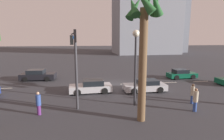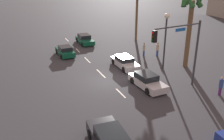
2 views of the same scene
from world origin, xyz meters
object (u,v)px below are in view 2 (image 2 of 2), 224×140
pedestrian_1 (144,49)px  palm_tree_0 (191,14)px  car_4 (65,51)px  streetlamp (166,31)px  car_0 (85,39)px  pedestrian_0 (221,86)px  traffic_signal (183,45)px  car_3 (147,81)px  pedestrian_2 (158,49)px  car_1 (125,62)px

pedestrian_1 → palm_tree_0: size_ratio=0.20×
car_4 → streetlamp: (9.06, 9.00, 3.71)m
streetlamp → car_0: bearing=-160.6°
car_0 → pedestrian_0: bearing=15.3°
traffic_signal → pedestrian_1: traffic_signal is taller
pedestrian_1 → palm_tree_0: 7.66m
pedestrian_0 → car_3: bearing=-127.9°
car_3 → pedestrian_0: (3.90, 5.02, 0.30)m
traffic_signal → pedestrian_0: (2.47, 2.54, -3.29)m
pedestrian_2 → car_3: bearing=-38.1°
car_0 → traffic_signal: size_ratio=0.74×
car_1 → car_3: (5.61, -0.39, 0.03)m
car_1 → car_0: bearing=-174.3°
traffic_signal → car_4: bearing=-152.1°
car_0 → pedestrian_0: 22.05m
pedestrian_2 → palm_tree_0: bearing=11.3°
car_3 → car_1: bearing=176.0°
car_4 → pedestrian_0: pedestrian_0 is taller
car_3 → car_4: car_3 is taller
car_4 → pedestrian_1: 10.22m
car_0 → pedestrian_0: pedestrian_0 is taller
pedestrian_0 → streetlamp: bearing=-172.8°
car_1 → palm_tree_0: palm_tree_0 is taller
pedestrian_2 → traffic_signal: bearing=-21.2°
streetlamp → palm_tree_0: (0.28, 2.81, 1.66)m
car_4 → traffic_signal: size_ratio=0.65×
car_0 → pedestrian_2: 11.86m
pedestrian_2 → car_1: bearing=-69.9°
traffic_signal → pedestrian_0: bearing=45.8°
car_0 → pedestrian_1: bearing=30.3°
car_0 → streetlamp: streetlamp is taller
car_3 → palm_tree_0: (-3.19, 6.90, 5.36)m
streetlamp → car_3: bearing=-49.7°
car_4 → pedestrian_2: pedestrian_2 is taller
traffic_signal → pedestrian_2: 10.28m
car_3 → traffic_signal: 4.59m
car_4 → palm_tree_0: 15.99m
car_0 → pedestrian_0: size_ratio=2.62×
streetlamp → pedestrian_1: size_ratio=3.57×
car_3 → pedestrian_2: (-7.66, 6.01, 0.35)m
pedestrian_0 → traffic_signal: bearing=-134.2°
car_4 → car_0: bearing=139.6°
pedestrian_1 → palm_tree_0: bearing=25.3°
car_1 → pedestrian_2: (-2.06, 5.62, 0.38)m
palm_tree_0 → pedestrian_1: bearing=-154.7°
pedestrian_1 → car_1: bearing=-55.4°
car_0 → traffic_signal: 19.41m
car_4 → streetlamp: 13.30m
pedestrian_0 → car_4: bearing=-148.9°
car_0 → traffic_signal: traffic_signal is taller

